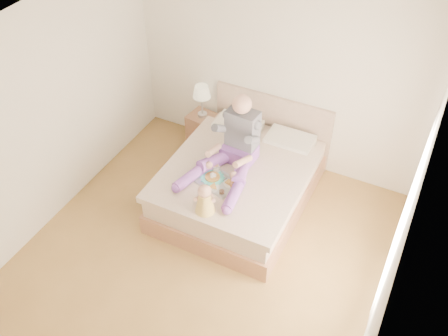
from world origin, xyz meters
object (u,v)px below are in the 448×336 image
at_px(tray, 218,181).
at_px(bed, 242,179).
at_px(nightstand, 203,129).
at_px(adult, 234,147).
at_px(baby, 205,200).

bearing_deg(tray, bed, 92.66).
distance_m(nightstand, adult, 1.44).
relative_size(adult, tray, 2.20).
relative_size(adult, baby, 3.07).
bearing_deg(adult, baby, -82.77).
xyz_separation_m(nightstand, tray, (0.90, -1.26, 0.40)).
bearing_deg(nightstand, bed, -30.28).
height_order(nightstand, baby, baby).
relative_size(bed, tray, 4.08).
bearing_deg(bed, tray, -101.83).
bearing_deg(baby, bed, 67.37).
distance_m(nightstand, baby, 2.05).
relative_size(nightstand, tray, 0.91).
bearing_deg(adult, nightstand, 140.16).
height_order(bed, adult, adult).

